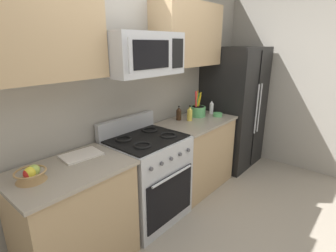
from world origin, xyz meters
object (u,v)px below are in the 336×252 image
fruit_basket (31,174)px  bottle_oil (190,114)px  range_oven (147,178)px  utensil_crock (198,111)px  microwave (142,54)px  cutting_board (81,155)px  bottle_vinegar (211,107)px  bottle_soy (179,114)px  refrigerator (233,108)px  prep_bowl (218,114)px

fruit_basket → bottle_oil: 1.93m
range_oven → utensil_crock: (1.06, 0.09, 0.51)m
microwave → cutting_board: bearing=170.9°
bottle_oil → bottle_vinegar: size_ratio=1.00×
utensil_crock → bottle_soy: (-0.30, 0.08, 0.00)m
utensil_crock → bottle_oil: (-0.24, -0.04, 0.01)m
utensil_crock → cutting_board: size_ratio=1.05×
refrigerator → fruit_basket: (-2.98, 0.04, 0.06)m
bottle_vinegar → microwave: bearing=-179.9°
prep_bowl → range_oven: bearing=174.9°
cutting_board → bottle_oil: size_ratio=1.67×
prep_bowl → utensil_crock: bearing=129.4°
range_oven → bottle_oil: bottle_oil is taller
microwave → utensil_crock: 1.31m
refrigerator → cutting_board: refrigerator is taller
refrigerator → bottle_vinegar: refrigerator is taller
fruit_basket → bottle_oil: size_ratio=1.11×
bottle_oil → microwave: bearing=-178.2°
refrigerator → bottle_soy: refrigerator is taller
microwave → cutting_board: microwave is taller
refrigerator → utensil_crock: bearing=172.1°
utensil_crock → bottle_oil: utensil_crock is taller
fruit_basket → cutting_board: size_ratio=0.66×
microwave → fruit_basket: size_ratio=3.65×
range_oven → bottle_vinegar: bearing=1.3°
cutting_board → bottle_soy: 1.42m
microwave → prep_bowl: (1.23, -0.14, -0.81)m
bottle_soy → bottle_vinegar: bottle_vinegar is taller
range_oven → microwave: 1.27m
bottle_soy → microwave: bearing=-168.9°
bottle_vinegar → prep_bowl: 0.17m
fruit_basket → bottle_soy: size_ratio=1.20×
refrigerator → prep_bowl: bearing=-171.7°
fruit_basket → bottle_vinegar: bottle_vinegar is taller
bottle_soy → bottle_vinegar: bearing=-15.2°
cutting_board → fruit_basket: bearing=-167.1°
fruit_basket → cutting_board: fruit_basket is taller
bottle_oil → fruit_basket: bearing=-179.2°
range_oven → utensil_crock: 1.18m
utensil_crock → cutting_board: utensil_crock is taller
range_oven → bottle_soy: same height
range_oven → prep_bowl: range_oven is taller
microwave → fruit_basket: (-1.11, -0.00, -0.78)m
cutting_board → refrigerator: bearing=-3.4°
cutting_board → bottle_vinegar: bottle_vinegar is taller
bottle_oil → bottle_vinegar: same height
refrigerator → microwave: microwave is taller
bottle_oil → bottle_soy: bottle_oil is taller
microwave → bottle_soy: bearing=11.1°
range_oven → prep_bowl: (1.23, -0.11, 0.46)m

